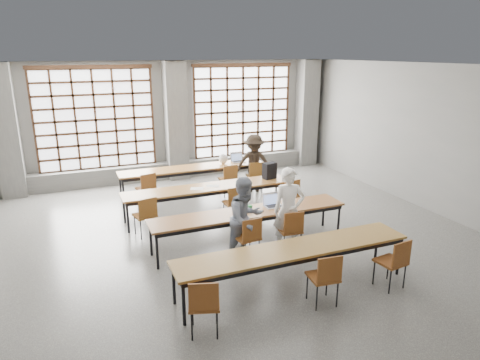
# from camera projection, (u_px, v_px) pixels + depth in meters

# --- Properties ---
(floor) EXTENTS (11.00, 11.00, 0.00)m
(floor) POSITION_uv_depth(u_px,v_px,m) (243.00, 246.00, 8.61)
(floor) COLOR #4D4C4A
(floor) RESTS_ON ground
(ceiling) EXTENTS (11.00, 11.00, 0.00)m
(ceiling) POSITION_uv_depth(u_px,v_px,m) (244.00, 66.00, 7.60)
(ceiling) COLOR silver
(ceiling) RESTS_ON floor
(wall_back) EXTENTS (10.00, 0.00, 10.00)m
(wall_back) POSITION_uv_depth(u_px,v_px,m) (173.00, 120.00, 12.98)
(wall_back) COLOR slate
(wall_back) RESTS_ON floor
(wall_right) EXTENTS (0.00, 11.00, 11.00)m
(wall_right) POSITION_uv_depth(u_px,v_px,m) (442.00, 141.00, 9.93)
(wall_right) COLOR slate
(wall_right) RESTS_ON floor
(column_left) EXTENTS (0.60, 0.55, 3.50)m
(column_left) POSITION_uv_depth(u_px,v_px,m) (6.00, 132.00, 11.09)
(column_left) COLOR #52524F
(column_left) RESTS_ON floor
(column_mid) EXTENTS (0.60, 0.55, 3.50)m
(column_mid) POSITION_uv_depth(u_px,v_px,m) (176.00, 121.00, 12.73)
(column_mid) COLOR #52524F
(column_mid) RESTS_ON floor
(column_right) EXTENTS (0.60, 0.55, 3.50)m
(column_right) POSITION_uv_depth(u_px,v_px,m) (307.00, 113.00, 14.37)
(column_right) COLOR #52524F
(column_right) RESTS_ON floor
(window_left) EXTENTS (3.32, 0.12, 3.00)m
(window_left) POSITION_uv_depth(u_px,v_px,m) (96.00, 120.00, 12.05)
(window_left) COLOR white
(window_left) RESTS_ON wall_back
(window_right) EXTENTS (3.32, 0.12, 3.00)m
(window_right) POSITION_uv_depth(u_px,v_px,m) (243.00, 112.00, 13.68)
(window_right) COLOR white
(window_right) RESTS_ON wall_back
(sill_ledge) EXTENTS (9.80, 0.35, 0.50)m
(sill_ledge) POSITION_uv_depth(u_px,v_px,m) (177.00, 169.00, 13.23)
(sill_ledge) COLOR #52524F
(sill_ledge) RESTS_ON floor
(desk_row_a) EXTENTS (4.00, 0.70, 0.73)m
(desk_row_a) POSITION_uv_depth(u_px,v_px,m) (193.00, 169.00, 11.65)
(desk_row_a) COLOR brown
(desk_row_a) RESTS_ON floor
(desk_row_b) EXTENTS (4.00, 0.70, 0.73)m
(desk_row_b) POSITION_uv_depth(u_px,v_px,m) (209.00, 189.00, 9.98)
(desk_row_b) COLOR brown
(desk_row_b) RESTS_ON floor
(desk_row_c) EXTENTS (4.00, 0.70, 0.73)m
(desk_row_c) POSITION_uv_depth(u_px,v_px,m) (250.00, 214.00, 8.45)
(desk_row_c) COLOR brown
(desk_row_c) RESTS_ON floor
(desk_row_d) EXTENTS (4.00, 0.70, 0.73)m
(desk_row_d) POSITION_uv_depth(u_px,v_px,m) (294.00, 251.00, 6.88)
(desk_row_d) COLOR brown
(desk_row_d) RESTS_ON floor
(chair_back_left) EXTENTS (0.51, 0.51, 0.88)m
(chair_back_left) POSITION_uv_depth(u_px,v_px,m) (147.00, 186.00, 10.63)
(chair_back_left) COLOR brown
(chair_back_left) RESTS_ON floor
(chair_back_mid) EXTENTS (0.44, 0.44, 0.88)m
(chair_back_mid) POSITION_uv_depth(u_px,v_px,m) (229.00, 177.00, 11.42)
(chair_back_mid) COLOR brown
(chair_back_mid) RESTS_ON floor
(chair_back_right) EXTENTS (0.49, 0.50, 0.88)m
(chair_back_right) POSITION_uv_depth(u_px,v_px,m) (255.00, 174.00, 11.71)
(chair_back_right) COLOR brown
(chair_back_right) RESTS_ON floor
(chair_mid_left) EXTENTS (0.50, 0.50, 0.88)m
(chair_mid_left) POSITION_uv_depth(u_px,v_px,m) (146.00, 213.00, 8.89)
(chair_mid_left) COLOR brown
(chair_mid_left) RESTS_ON floor
(chair_mid_centre) EXTENTS (0.42, 0.43, 0.88)m
(chair_mid_centre) POSITION_uv_depth(u_px,v_px,m) (235.00, 200.00, 9.61)
(chair_mid_centre) COLOR brown
(chair_mid_centre) RESTS_ON floor
(chair_mid_right) EXTENTS (0.45, 0.46, 0.88)m
(chair_mid_right) POSITION_uv_depth(u_px,v_px,m) (290.00, 193.00, 10.12)
(chair_mid_right) COLOR brown
(chair_mid_right) RESTS_ON floor
(chair_front_left) EXTENTS (0.47, 0.47, 0.88)m
(chair_front_left) POSITION_uv_depth(u_px,v_px,m) (249.00, 234.00, 7.83)
(chair_front_left) COLOR brown
(chair_front_left) RESTS_ON floor
(chair_front_right) EXTENTS (0.46, 0.47, 0.88)m
(chair_front_right) POSITION_uv_depth(u_px,v_px,m) (291.00, 227.00, 8.15)
(chair_front_right) COLOR brown
(chair_front_right) RESTS_ON floor
(chair_near_left) EXTENTS (0.53, 0.53, 0.88)m
(chair_near_left) POSITION_uv_depth(u_px,v_px,m) (204.00, 301.00, 5.74)
(chair_near_left) COLOR brown
(chair_near_left) RESTS_ON floor
(chair_near_mid) EXTENTS (0.46, 0.47, 0.88)m
(chair_near_mid) POSITION_uv_depth(u_px,v_px,m) (325.00, 274.00, 6.43)
(chair_near_mid) COLOR brown
(chair_near_mid) RESTS_ON floor
(chair_near_right) EXTENTS (0.47, 0.48, 0.88)m
(chair_near_right) POSITION_uv_depth(u_px,v_px,m) (395.00, 259.00, 6.91)
(chair_near_right) COLOR maroon
(chair_near_right) RESTS_ON floor
(student_male) EXTENTS (0.69, 0.55, 1.67)m
(student_male) POSITION_uv_depth(u_px,v_px,m) (289.00, 210.00, 8.18)
(student_male) COLOR white
(student_male) RESTS_ON floor
(student_female) EXTENTS (0.92, 0.82, 1.59)m
(student_female) POSITION_uv_depth(u_px,v_px,m) (246.00, 219.00, 7.86)
(student_female) COLOR #19294D
(student_female) RESTS_ON floor
(student_back) EXTENTS (1.17, 0.91, 1.60)m
(student_back) POSITION_uv_depth(u_px,v_px,m) (254.00, 163.00, 11.75)
(student_back) COLOR black
(student_back) RESTS_ON floor
(laptop_front) EXTENTS (0.36, 0.31, 0.26)m
(laptop_front) POSITION_uv_depth(u_px,v_px,m) (272.00, 203.00, 8.72)
(laptop_front) COLOR silver
(laptop_front) RESTS_ON desk_row_c
(laptop_back) EXTENTS (0.36, 0.30, 0.26)m
(laptop_back) POSITION_uv_depth(u_px,v_px,m) (237.00, 159.00, 12.20)
(laptop_back) COLOR #B7B8BC
(laptop_back) RESTS_ON desk_row_a
(mouse) EXTENTS (0.11, 0.09, 0.04)m
(mouse) POSITION_uv_depth(u_px,v_px,m) (293.00, 204.00, 8.76)
(mouse) COLOR silver
(mouse) RESTS_ON desk_row_c
(green_box) EXTENTS (0.26, 0.11, 0.09)m
(green_box) POSITION_uv_depth(u_px,v_px,m) (246.00, 208.00, 8.48)
(green_box) COLOR green
(green_box) RESTS_ON desk_row_c
(phone) EXTENTS (0.14, 0.07, 0.01)m
(phone) POSITION_uv_depth(u_px,v_px,m) (260.00, 211.00, 8.41)
(phone) COLOR black
(phone) RESTS_ON desk_row_c
(paper_sheet_b) EXTENTS (0.35, 0.31, 0.00)m
(paper_sheet_b) POSITION_uv_depth(u_px,v_px,m) (197.00, 189.00, 9.81)
(paper_sheet_b) COLOR white
(paper_sheet_b) RESTS_ON desk_row_b
(paper_sheet_c) EXTENTS (0.35, 0.30, 0.00)m
(paper_sheet_c) POSITION_uv_depth(u_px,v_px,m) (213.00, 186.00, 10.00)
(paper_sheet_c) COLOR white
(paper_sheet_c) RESTS_ON desk_row_b
(backpack) EXTENTS (0.36, 0.27, 0.40)m
(backpack) POSITION_uv_depth(u_px,v_px,m) (270.00, 171.00, 10.53)
(backpack) COLOR black
(backpack) RESTS_ON desk_row_b
(plastic_bag) EXTENTS (0.32, 0.29, 0.29)m
(plastic_bag) POSITION_uv_depth(u_px,v_px,m) (223.00, 159.00, 11.96)
(plastic_bag) COLOR silver
(plastic_bag) RESTS_ON desk_row_a
(red_pouch) EXTENTS (0.21, 0.12, 0.06)m
(red_pouch) POSITION_uv_depth(u_px,v_px,m) (204.00, 300.00, 5.82)
(red_pouch) COLOR maroon
(red_pouch) RESTS_ON chair_near_left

